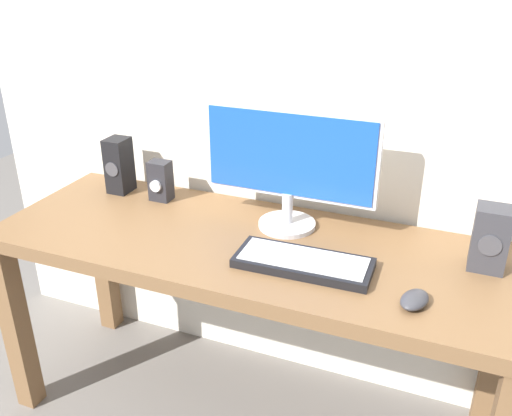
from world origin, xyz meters
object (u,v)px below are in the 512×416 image
(mouse, at_px, (415,300))
(audio_controller, at_px, (160,181))
(monitor, at_px, (289,163))
(speaker_right, at_px, (490,238))
(speaker_left, at_px, (119,165))
(keyboard_primary, at_px, (303,262))
(desk, at_px, (249,269))

(mouse, xyz_separation_m, audio_controller, (-0.96, 0.34, 0.06))
(audio_controller, bearing_deg, mouse, -19.43)
(monitor, xyz_separation_m, speaker_right, (0.63, -0.04, -0.13))
(speaker_right, height_order, speaker_left, speaker_left)
(keyboard_primary, distance_m, speaker_right, 0.54)
(desk, distance_m, keyboard_primary, 0.26)
(speaker_right, xyz_separation_m, speaker_left, (-1.32, 0.08, 0.01))
(mouse, relative_size, speaker_right, 0.55)
(speaker_right, bearing_deg, keyboard_primary, -158.46)
(monitor, bearing_deg, desk, -117.70)
(keyboard_primary, xyz_separation_m, mouse, (0.33, -0.08, 0.00))
(keyboard_primary, bearing_deg, audio_controller, 157.40)
(desk, relative_size, monitor, 2.93)
(speaker_left, bearing_deg, keyboard_primary, -18.63)
(monitor, bearing_deg, speaker_left, 176.81)
(desk, bearing_deg, audio_controller, 157.54)
(monitor, xyz_separation_m, speaker_left, (-0.69, 0.04, -0.12))
(monitor, distance_m, audio_controller, 0.53)
(desk, xyz_separation_m, speaker_left, (-0.61, 0.19, 0.21))
(keyboard_primary, height_order, audio_controller, audio_controller)
(mouse, distance_m, speaker_right, 0.33)
(mouse, relative_size, speaker_left, 0.50)
(monitor, relative_size, audio_controller, 3.86)
(desk, xyz_separation_m, speaker_right, (0.70, 0.11, 0.20))
(speaker_right, height_order, audio_controller, speaker_right)
(speaker_left, xyz_separation_m, audio_controller, (0.19, -0.01, -0.03))
(mouse, height_order, speaker_left, speaker_left)
(desk, height_order, speaker_left, speaker_left)
(audio_controller, bearing_deg, speaker_right, -3.51)
(speaker_right, bearing_deg, mouse, -121.69)
(audio_controller, bearing_deg, desk, -22.46)
(desk, xyz_separation_m, mouse, (0.54, -0.16, 0.12))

